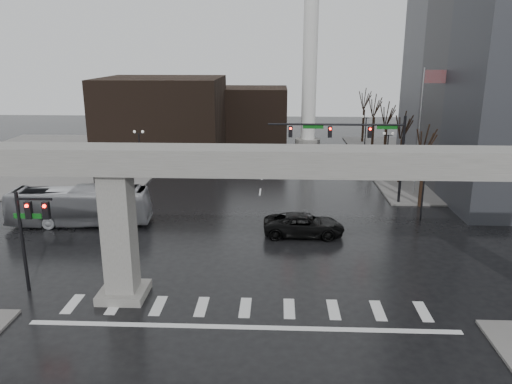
% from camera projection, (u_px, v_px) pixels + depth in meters
% --- Properties ---
extents(ground, '(160.00, 160.00, 0.00)m').
position_uv_depth(ground, '(246.00, 299.00, 28.20)').
color(ground, black).
rests_on(ground, ground).
extents(sidewalk_ne, '(28.00, 36.00, 0.15)m').
position_uv_depth(sidewalk_ne, '(474.00, 163.00, 61.67)').
color(sidewalk_ne, slate).
rests_on(sidewalk_ne, ground).
extents(sidewalk_nw, '(28.00, 36.00, 0.15)m').
position_uv_depth(sidewalk_nw, '(61.00, 159.00, 63.85)').
color(sidewalk_nw, slate).
rests_on(sidewalk_nw, ground).
extents(elevated_guideway, '(48.00, 2.60, 8.70)m').
position_uv_depth(elevated_guideway, '(270.00, 182.00, 26.26)').
color(elevated_guideway, gray).
rests_on(elevated_guideway, ground).
extents(building_far_left, '(16.00, 14.00, 10.00)m').
position_uv_depth(building_far_left, '(163.00, 115.00, 67.75)').
color(building_far_left, black).
rests_on(building_far_left, ground).
extents(building_far_mid, '(10.00, 10.00, 8.00)m').
position_uv_depth(building_far_mid, '(254.00, 114.00, 77.13)').
color(building_far_mid, black).
rests_on(building_far_mid, ground).
extents(smokestack, '(3.60, 3.60, 30.00)m').
position_uv_depth(smokestack, '(310.00, 51.00, 68.45)').
color(smokestack, white).
rests_on(smokestack, ground).
extents(signal_mast_arm, '(12.12, 0.43, 8.00)m').
position_uv_depth(signal_mast_arm, '(360.00, 140.00, 44.28)').
color(signal_mast_arm, black).
rests_on(signal_mast_arm, ground).
extents(signal_left_pole, '(2.30, 0.30, 6.00)m').
position_uv_depth(signal_left_pole, '(30.00, 225.00, 28.08)').
color(signal_left_pole, black).
rests_on(signal_left_pole, ground).
extents(flagpole_assembly, '(2.06, 0.12, 12.00)m').
position_uv_depth(flagpole_assembly, '(424.00, 117.00, 46.62)').
color(flagpole_assembly, silver).
rests_on(flagpole_assembly, ground).
extents(lamp_right_0, '(1.22, 0.32, 5.11)m').
position_uv_depth(lamp_right_0, '(424.00, 180.00, 40.13)').
color(lamp_right_0, black).
rests_on(lamp_right_0, ground).
extents(lamp_right_1, '(1.22, 0.32, 5.11)m').
position_uv_depth(lamp_right_1, '(388.00, 147.00, 53.57)').
color(lamp_right_1, black).
rests_on(lamp_right_1, ground).
extents(lamp_right_2, '(1.22, 0.32, 5.11)m').
position_uv_depth(lamp_right_2, '(366.00, 128.00, 67.02)').
color(lamp_right_2, black).
rests_on(lamp_right_2, ground).
extents(lamp_left_0, '(1.22, 0.32, 5.11)m').
position_uv_depth(lamp_left_0, '(94.00, 176.00, 41.26)').
color(lamp_left_0, black).
rests_on(lamp_left_0, ground).
extents(lamp_left_1, '(1.22, 0.32, 5.11)m').
position_uv_depth(lamp_left_1, '(139.00, 145.00, 54.70)').
color(lamp_left_1, black).
rests_on(lamp_left_1, ground).
extents(lamp_left_2, '(1.22, 0.32, 5.11)m').
position_uv_depth(lamp_left_2, '(167.00, 126.00, 68.15)').
color(lamp_left_2, black).
rests_on(lamp_left_2, ground).
extents(tree_right_0, '(1.09, 1.58, 7.50)m').
position_uv_depth(tree_right_0, '(422.00, 176.00, 44.13)').
color(tree_right_0, black).
rests_on(tree_right_0, ground).
extents(tree_right_1, '(1.09, 1.61, 7.67)m').
position_uv_depth(tree_right_1, '(401.00, 157.00, 51.80)').
color(tree_right_1, black).
rests_on(tree_right_1, ground).
extents(tree_right_2, '(1.10, 1.63, 7.85)m').
position_uv_depth(tree_right_2, '(385.00, 142.00, 59.46)').
color(tree_right_2, black).
rests_on(tree_right_2, ground).
extents(tree_right_3, '(1.11, 1.66, 8.02)m').
position_uv_depth(tree_right_3, '(373.00, 131.00, 67.13)').
color(tree_right_3, black).
rests_on(tree_right_3, ground).
extents(tree_right_4, '(1.12, 1.69, 8.19)m').
position_uv_depth(tree_right_4, '(363.00, 122.00, 74.79)').
color(tree_right_4, black).
rests_on(tree_right_4, ground).
extents(pickup_truck, '(6.07, 2.81, 1.69)m').
position_uv_depth(pickup_truck, '(304.00, 225.00, 37.61)').
color(pickup_truck, black).
rests_on(pickup_truck, ground).
extents(city_bus, '(11.33, 3.54, 3.11)m').
position_uv_depth(city_bus, '(79.00, 206.00, 39.83)').
color(city_bus, '#ACACB1').
rests_on(city_bus, ground).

